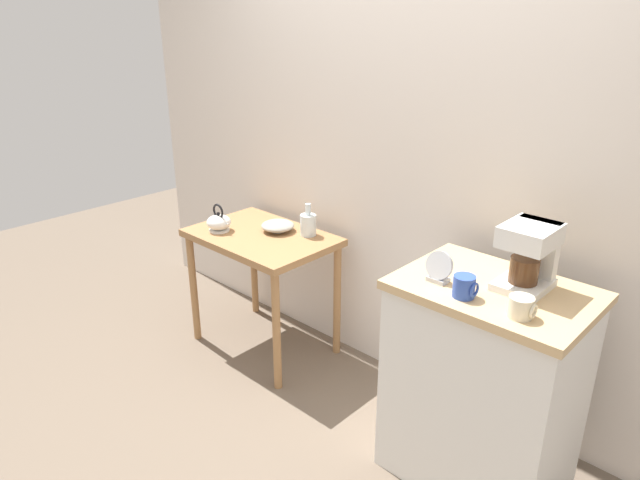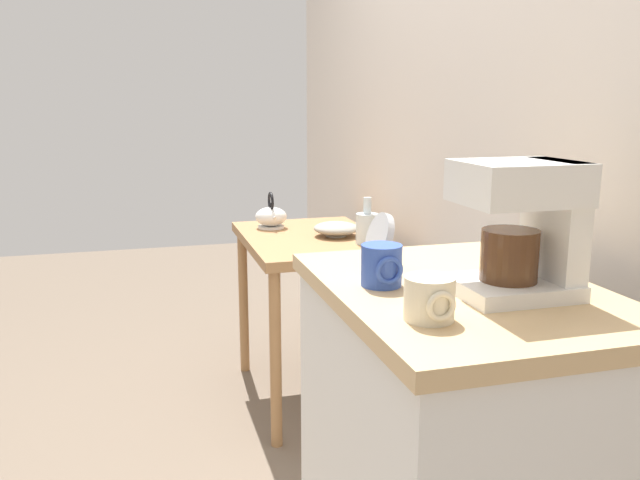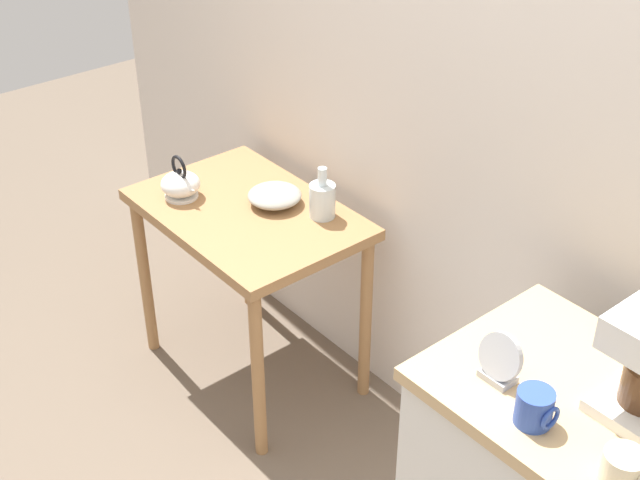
# 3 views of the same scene
# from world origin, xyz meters

# --- Properties ---
(ground_plane) EXTENTS (8.00, 8.00, 0.00)m
(ground_plane) POSITION_xyz_m (0.00, 0.00, 0.00)
(ground_plane) COLOR #6B5B4C
(back_wall) EXTENTS (4.40, 0.10, 2.80)m
(back_wall) POSITION_xyz_m (0.10, 0.44, 1.40)
(back_wall) COLOR silver
(back_wall) RESTS_ON ground_plane
(wooden_table) EXTENTS (0.82, 0.56, 0.73)m
(wooden_table) POSITION_xyz_m (-0.72, 0.05, 0.63)
(wooden_table) COLOR #9E7044
(wooden_table) RESTS_ON ground_plane
(kitchen_counter) EXTENTS (0.74, 0.54, 0.93)m
(kitchen_counter) POSITION_xyz_m (0.74, -0.02, 0.47)
(kitchen_counter) COLOR white
(kitchen_counter) RESTS_ON ground_plane
(bowl_stoneware) EXTENTS (0.19, 0.19, 0.06)m
(bowl_stoneware) POSITION_xyz_m (-0.69, 0.15, 0.77)
(bowl_stoneware) COLOR #9E998C
(bowl_stoneware) RESTS_ON wooden_table
(teakettle) EXTENTS (0.17, 0.14, 0.16)m
(teakettle) POSITION_xyz_m (-0.94, -0.08, 0.79)
(teakettle) COLOR white
(teakettle) RESTS_ON wooden_table
(glass_carafe_vase) EXTENTS (0.09, 0.09, 0.19)m
(glass_carafe_vase) POSITION_xyz_m (-0.52, 0.23, 0.80)
(glass_carafe_vase) COLOR silver
(glass_carafe_vase) RESTS_ON wooden_table
(coffee_maker) EXTENTS (0.18, 0.22, 0.26)m
(coffee_maker) POSITION_xyz_m (0.83, 0.06, 1.07)
(coffee_maker) COLOR white
(coffee_maker) RESTS_ON kitchen_counter
(mug_small_cream) EXTENTS (0.09, 0.09, 0.08)m
(mug_small_cream) POSITION_xyz_m (0.92, -0.18, 0.97)
(mug_small_cream) COLOR beige
(mug_small_cream) RESTS_ON kitchen_counter
(mug_blue) EXTENTS (0.09, 0.08, 0.09)m
(mug_blue) POSITION_xyz_m (0.70, -0.18, 0.97)
(mug_blue) COLOR #2D4CAD
(mug_blue) RESTS_ON kitchen_counter
(table_clock) EXTENTS (0.11, 0.06, 0.13)m
(table_clock) POSITION_xyz_m (0.55, -0.13, 0.98)
(table_clock) COLOR #B2B5BA
(table_clock) RESTS_ON kitchen_counter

